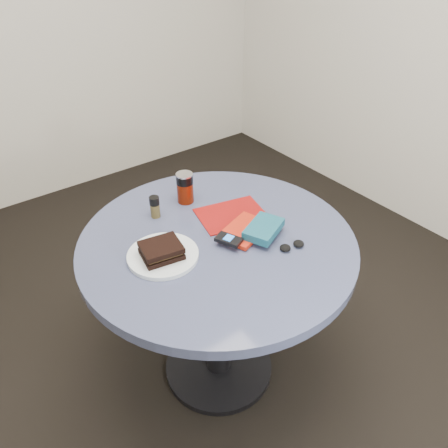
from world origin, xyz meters
TOP-DOWN VIEW (x-y plane):
  - ground at (0.00, 0.00)m, footprint 4.00×4.00m
  - table at (0.00, 0.00)m, footprint 1.00×1.00m
  - plate at (-0.21, 0.03)m, footprint 0.32×0.32m
  - sandwich at (-0.22, 0.02)m, footprint 0.15×0.13m
  - soda_can at (0.04, 0.28)m, footprint 0.07×0.07m
  - pepper_grinder at (-0.11, 0.26)m, footprint 0.04×0.04m
  - magazine at (0.13, 0.09)m, footprint 0.29×0.24m
  - red_book at (0.10, -0.03)m, footprint 0.22×0.18m
  - novel at (0.14, -0.09)m, footprint 0.18×0.16m
  - mp3_player at (0.01, -0.06)m, footprint 0.08×0.10m
  - headphones at (0.17, -0.20)m, footprint 0.10×0.06m

SIDE VIEW (x-z plane):
  - ground at x=0.00m, z-range 0.00..0.00m
  - table at x=0.00m, z-range 0.21..0.96m
  - magazine at x=0.13m, z-range 0.75..0.75m
  - plate at x=-0.21m, z-range 0.75..0.77m
  - headphones at x=0.17m, z-range 0.75..0.77m
  - red_book at x=0.10m, z-range 0.75..0.77m
  - mp3_player at x=0.01m, z-range 0.77..0.79m
  - novel at x=0.14m, z-range 0.77..0.80m
  - sandwich at x=-0.22m, z-range 0.77..0.81m
  - pepper_grinder at x=-0.11m, z-range 0.75..0.84m
  - soda_can at x=0.04m, z-range 0.75..0.88m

